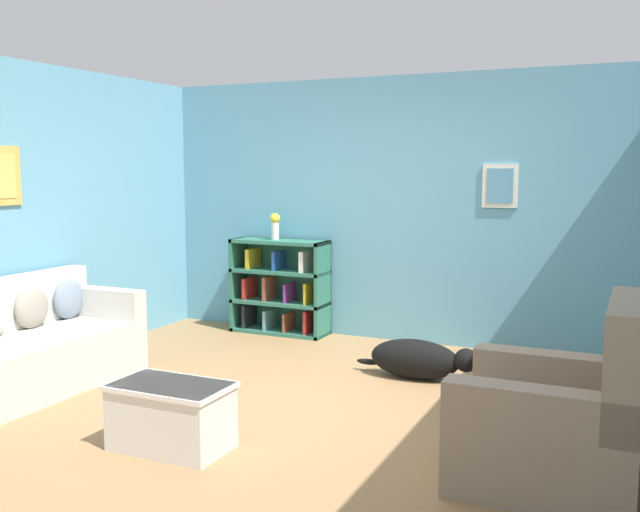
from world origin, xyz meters
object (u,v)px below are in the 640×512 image
object	(u,v)px
recliner_chair	(561,420)
dog	(419,359)
couch	(27,348)
bookshelf	(280,287)
vase	(275,225)
coffee_table	(171,414)

from	to	relation	value
recliner_chair	dog	xyz separation A→B (m)	(-1.26, 1.54, -0.18)
recliner_chair	dog	bearing A→B (deg)	129.33
couch	dog	distance (m)	3.10
bookshelf	vase	world-z (taller)	vase
coffee_table	vase	distance (m)	3.29
bookshelf	couch	bearing A→B (deg)	-109.61
bookshelf	vase	xyz separation A→B (m)	(-0.05, -0.02, 0.65)
bookshelf	coffee_table	distance (m)	3.18
recliner_chair	dog	size ratio (longest dim) A/B	1.00
couch	vase	bearing A→B (deg)	71.14
coffee_table	vase	world-z (taller)	vase
couch	recliner_chair	bearing A→B (deg)	-0.45
recliner_chair	vase	size ratio (longest dim) A/B	3.78
vase	recliner_chair	bearing A→B (deg)	-39.16
couch	coffee_table	xyz separation A→B (m)	(1.75, -0.53, -0.11)
bookshelf	recliner_chair	xyz separation A→B (m)	(3.06, -2.56, -0.13)
bookshelf	coffee_table	xyz separation A→B (m)	(0.85, -3.05, -0.26)
bookshelf	recliner_chair	size ratio (longest dim) A/B	0.98
dog	couch	bearing A→B (deg)	-150.89
recliner_chair	dog	world-z (taller)	recliner_chair
couch	recliner_chair	size ratio (longest dim) A/B	1.70
dog	vase	world-z (taller)	vase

